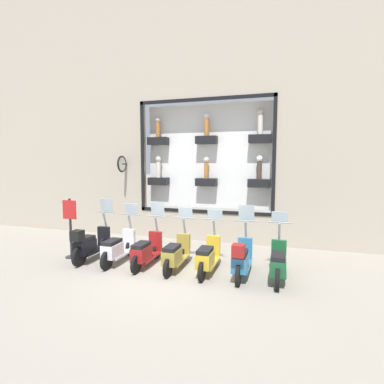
{
  "coord_description": "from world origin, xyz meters",
  "views": [
    {
      "loc": [
        -6.8,
        -2.67,
        2.8
      ],
      "look_at": [
        1.84,
        -0.04,
        1.92
      ],
      "focal_mm": 28.0,
      "sensor_mm": 36.0,
      "label": 1
    }
  ],
  "objects_px": {
    "scooter_red_4": "(146,251)",
    "scooter_green_0": "(278,263)",
    "scooter_teal_1": "(241,259)",
    "scooter_white_5": "(118,248)",
    "scooter_black_6": "(90,244)",
    "scooter_olive_3": "(176,254)",
    "shop_sign_post": "(70,226)",
    "scooter_yellow_2": "(208,257)"
  },
  "relations": [
    {
      "from": "scooter_green_0",
      "to": "scooter_teal_1",
      "type": "distance_m",
      "value": 0.86
    },
    {
      "from": "scooter_green_0",
      "to": "scooter_white_5",
      "type": "bearing_deg",
      "value": 89.99
    },
    {
      "from": "scooter_green_0",
      "to": "scooter_white_5",
      "type": "height_order",
      "value": "scooter_white_5"
    },
    {
      "from": "scooter_teal_1",
      "to": "shop_sign_post",
      "type": "relative_size",
      "value": 1.02
    },
    {
      "from": "scooter_teal_1",
      "to": "scooter_white_5",
      "type": "relative_size",
      "value": 1.0
    },
    {
      "from": "scooter_green_0",
      "to": "scooter_olive_3",
      "type": "height_order",
      "value": "same"
    },
    {
      "from": "scooter_white_5",
      "to": "scooter_black_6",
      "type": "relative_size",
      "value": 0.99
    },
    {
      "from": "shop_sign_post",
      "to": "scooter_white_5",
      "type": "bearing_deg",
      "value": -91.94
    },
    {
      "from": "scooter_green_0",
      "to": "scooter_olive_3",
      "type": "bearing_deg",
      "value": 90.06
    },
    {
      "from": "scooter_teal_1",
      "to": "scooter_black_6",
      "type": "xyz_separation_m",
      "value": [
        0.01,
        4.31,
        0.02
      ]
    },
    {
      "from": "scooter_olive_3",
      "to": "scooter_black_6",
      "type": "relative_size",
      "value": 0.99
    },
    {
      "from": "scooter_olive_3",
      "to": "scooter_red_4",
      "type": "relative_size",
      "value": 1.0
    },
    {
      "from": "scooter_yellow_2",
      "to": "scooter_white_5",
      "type": "height_order",
      "value": "scooter_white_5"
    },
    {
      "from": "scooter_green_0",
      "to": "scooter_teal_1",
      "type": "xyz_separation_m",
      "value": [
        -0.06,
        0.86,
        0.04
      ]
    },
    {
      "from": "scooter_black_6",
      "to": "scooter_green_0",
      "type": "bearing_deg",
      "value": -89.45
    },
    {
      "from": "scooter_green_0",
      "to": "scooter_olive_3",
      "type": "xyz_separation_m",
      "value": [
        -0.0,
        2.58,
        -0.01
      ]
    },
    {
      "from": "scooter_red_4",
      "to": "scooter_black_6",
      "type": "height_order",
      "value": "scooter_black_6"
    },
    {
      "from": "scooter_red_4",
      "to": "scooter_black_6",
      "type": "relative_size",
      "value": 0.99
    },
    {
      "from": "scooter_olive_3",
      "to": "scooter_white_5",
      "type": "bearing_deg",
      "value": 89.88
    },
    {
      "from": "scooter_green_0",
      "to": "shop_sign_post",
      "type": "xyz_separation_m",
      "value": [
        0.05,
        5.91,
        0.52
      ]
    },
    {
      "from": "scooter_white_5",
      "to": "scooter_black_6",
      "type": "height_order",
      "value": "scooter_black_6"
    },
    {
      "from": "scooter_red_4",
      "to": "scooter_green_0",
      "type": "bearing_deg",
      "value": -90.02
    },
    {
      "from": "scooter_olive_3",
      "to": "scooter_white_5",
      "type": "xyz_separation_m",
      "value": [
        0.0,
        1.72,
        0.01
      ]
    },
    {
      "from": "scooter_olive_3",
      "to": "scooter_red_4",
      "type": "xyz_separation_m",
      "value": [
        0.0,
        0.86,
        0.01
      ]
    },
    {
      "from": "scooter_yellow_2",
      "to": "scooter_olive_3",
      "type": "distance_m",
      "value": 0.86
    },
    {
      "from": "scooter_green_0",
      "to": "scooter_red_4",
      "type": "bearing_deg",
      "value": 89.98
    },
    {
      "from": "scooter_teal_1",
      "to": "scooter_olive_3",
      "type": "relative_size",
      "value": 1.0
    },
    {
      "from": "scooter_teal_1",
      "to": "scooter_red_4",
      "type": "height_order",
      "value": "scooter_teal_1"
    },
    {
      "from": "scooter_teal_1",
      "to": "scooter_yellow_2",
      "type": "xyz_separation_m",
      "value": [
        0.06,
        0.86,
        -0.05
      ]
    },
    {
      "from": "scooter_green_0",
      "to": "scooter_black_6",
      "type": "height_order",
      "value": "scooter_black_6"
    },
    {
      "from": "scooter_green_0",
      "to": "shop_sign_post",
      "type": "height_order",
      "value": "shop_sign_post"
    },
    {
      "from": "scooter_green_0",
      "to": "scooter_white_5",
      "type": "xyz_separation_m",
      "value": [
        0.0,
        4.31,
        0.0
      ]
    },
    {
      "from": "scooter_red_4",
      "to": "shop_sign_post",
      "type": "distance_m",
      "value": 2.52
    },
    {
      "from": "scooter_green_0",
      "to": "scooter_yellow_2",
      "type": "relative_size",
      "value": 1.0
    },
    {
      "from": "scooter_teal_1",
      "to": "scooter_white_5",
      "type": "height_order",
      "value": "scooter_teal_1"
    },
    {
      "from": "shop_sign_post",
      "to": "scooter_olive_3",
      "type": "bearing_deg",
      "value": -91.0
    },
    {
      "from": "scooter_yellow_2",
      "to": "scooter_white_5",
      "type": "relative_size",
      "value": 1.0
    },
    {
      "from": "scooter_teal_1",
      "to": "scooter_white_5",
      "type": "distance_m",
      "value": 3.45
    },
    {
      "from": "scooter_white_5",
      "to": "scooter_teal_1",
      "type": "bearing_deg",
      "value": -91.0
    },
    {
      "from": "scooter_red_4",
      "to": "scooter_teal_1",
      "type": "bearing_deg",
      "value": -91.34
    },
    {
      "from": "scooter_teal_1",
      "to": "scooter_white_5",
      "type": "bearing_deg",
      "value": 89.0
    },
    {
      "from": "scooter_yellow_2",
      "to": "scooter_white_5",
      "type": "distance_m",
      "value": 2.58
    }
  ]
}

